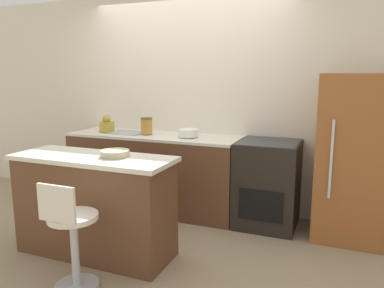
% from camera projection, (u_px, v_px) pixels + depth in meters
% --- Properties ---
extents(ground_plane, '(14.00, 14.00, 0.00)m').
position_uv_depth(ground_plane, '(166.00, 221.00, 4.21)').
color(ground_plane, '#998466').
extents(wall_back, '(8.00, 0.06, 2.60)m').
position_uv_depth(wall_back, '(189.00, 101.00, 4.61)').
color(wall_back, silver).
rests_on(wall_back, ground_plane).
extents(back_counter, '(2.09, 0.65, 0.93)m').
position_uv_depth(back_counter, '(154.00, 172.00, 4.55)').
color(back_counter, brown).
rests_on(back_counter, ground_plane).
extents(kitchen_island, '(1.48, 0.55, 0.92)m').
position_uv_depth(kitchen_island, '(95.00, 205.00, 3.38)').
color(kitchen_island, brown).
rests_on(kitchen_island, ground_plane).
extents(oven_range, '(0.64, 0.66, 0.93)m').
position_uv_depth(oven_range, '(267.00, 184.00, 4.04)').
color(oven_range, black).
rests_on(oven_range, ground_plane).
extents(refrigerator, '(0.66, 0.68, 1.63)m').
position_uv_depth(refrigerator, '(352.00, 158.00, 3.67)').
color(refrigerator, '#995628').
rests_on(refrigerator, ground_plane).
extents(stool_chair, '(0.38, 0.38, 0.86)m').
position_uv_depth(stool_chair, '(72.00, 237.00, 2.80)').
color(stool_chair, '#B7B7BC').
rests_on(stool_chair, ground_plane).
extents(kettle, '(0.19, 0.19, 0.21)m').
position_uv_depth(kettle, '(107.00, 125.00, 4.66)').
color(kettle, '#B29333').
rests_on(kettle, back_counter).
extents(mixing_bowl, '(0.22, 0.22, 0.09)m').
position_uv_depth(mixing_bowl, '(188.00, 133.00, 4.26)').
color(mixing_bowl, white).
rests_on(mixing_bowl, back_counter).
extents(canister_jar, '(0.14, 0.14, 0.19)m').
position_uv_depth(canister_jar, '(147.00, 126.00, 4.45)').
color(canister_jar, '#B77F33').
rests_on(canister_jar, back_counter).
extents(fruit_bowl, '(0.25, 0.25, 0.06)m').
position_uv_depth(fruit_bowl, '(115.00, 153.00, 3.26)').
color(fruit_bowl, '#C1B28E').
rests_on(fruit_bowl, kitchen_island).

